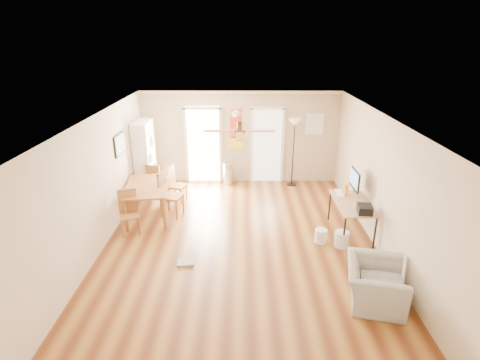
{
  "coord_description": "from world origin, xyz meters",
  "views": [
    {
      "loc": [
        0.03,
        -6.7,
        4.01
      ],
      "look_at": [
        0.0,
        0.6,
        1.15
      ],
      "focal_mm": 27.87,
      "sensor_mm": 36.0,
      "label": 1
    }
  ],
  "objects_px": {
    "dining_chair_right_b": "(172,194)",
    "torchiere_lamp": "(293,153)",
    "dining_chair_near": "(129,213)",
    "computer_desk": "(351,218)",
    "dining_table": "(148,201)",
    "wastebasket_b": "(341,239)",
    "wastebasket_a": "(321,236)",
    "dining_chair_right_a": "(177,184)",
    "dining_chair_far": "(157,180)",
    "printer": "(365,209)",
    "bookshelf": "(145,157)",
    "armchair": "(375,284)",
    "trash_can": "(228,174)"
  },
  "relations": [
    {
      "from": "dining_chair_right_b",
      "to": "torchiere_lamp",
      "type": "bearing_deg",
      "value": -42.55
    },
    {
      "from": "trash_can",
      "to": "printer",
      "type": "bearing_deg",
      "value": -50.18
    },
    {
      "from": "computer_desk",
      "to": "wastebasket_b",
      "type": "distance_m",
      "value": 0.64
    },
    {
      "from": "dining_table",
      "to": "wastebasket_b",
      "type": "distance_m",
      "value": 4.42
    },
    {
      "from": "armchair",
      "to": "dining_chair_far",
      "type": "bearing_deg",
      "value": 60.27
    },
    {
      "from": "trash_can",
      "to": "wastebasket_b",
      "type": "distance_m",
      "value": 4.15
    },
    {
      "from": "trash_can",
      "to": "dining_chair_right_b",
      "type": "bearing_deg",
      "value": -122.21
    },
    {
      "from": "wastebasket_b",
      "to": "bookshelf",
      "type": "bearing_deg",
      "value": 148.45
    },
    {
      "from": "trash_can",
      "to": "torchiere_lamp",
      "type": "xyz_separation_m",
      "value": [
        1.81,
        -0.06,
        0.64
      ]
    },
    {
      "from": "wastebasket_a",
      "to": "armchair",
      "type": "xyz_separation_m",
      "value": [
        0.48,
        -1.82,
        0.19
      ]
    },
    {
      "from": "dining_chair_right_a",
      "to": "dining_chair_far",
      "type": "height_order",
      "value": "dining_chair_far"
    },
    {
      "from": "dining_table",
      "to": "dining_chair_near",
      "type": "relative_size",
      "value": 1.63
    },
    {
      "from": "dining_table",
      "to": "wastebasket_a",
      "type": "relative_size",
      "value": 5.37
    },
    {
      "from": "dining_chair_far",
      "to": "torchiere_lamp",
      "type": "distance_m",
      "value": 3.78
    },
    {
      "from": "bookshelf",
      "to": "wastebasket_a",
      "type": "bearing_deg",
      "value": -51.03
    },
    {
      "from": "dining_table",
      "to": "torchiere_lamp",
      "type": "xyz_separation_m",
      "value": [
        3.61,
        1.98,
        0.56
      ]
    },
    {
      "from": "dining_table",
      "to": "printer",
      "type": "bearing_deg",
      "value": -15.97
    },
    {
      "from": "trash_can",
      "to": "computer_desk",
      "type": "distance_m",
      "value": 3.93
    },
    {
      "from": "torchiere_lamp",
      "to": "computer_desk",
      "type": "distance_m",
      "value": 2.99
    },
    {
      "from": "dining_chair_right_a",
      "to": "dining_chair_far",
      "type": "relative_size",
      "value": 0.99
    },
    {
      "from": "torchiere_lamp",
      "to": "printer",
      "type": "distance_m",
      "value": 3.44
    },
    {
      "from": "dining_chair_right_a",
      "to": "wastebasket_a",
      "type": "bearing_deg",
      "value": -104.88
    },
    {
      "from": "dining_table",
      "to": "bookshelf",
      "type": "bearing_deg",
      "value": 104.69
    },
    {
      "from": "torchiere_lamp",
      "to": "wastebasket_a",
      "type": "bearing_deg",
      "value": -86.27
    },
    {
      "from": "dining_chair_near",
      "to": "computer_desk",
      "type": "relative_size",
      "value": 0.69
    },
    {
      "from": "armchair",
      "to": "wastebasket_a",
      "type": "bearing_deg",
      "value": 28.58
    },
    {
      "from": "printer",
      "to": "wastebasket_a",
      "type": "relative_size",
      "value": 1.09
    },
    {
      "from": "dining_chair_right_b",
      "to": "trash_can",
      "type": "bearing_deg",
      "value": -16.98
    },
    {
      "from": "trash_can",
      "to": "wastebasket_b",
      "type": "bearing_deg",
      "value": -54.69
    },
    {
      "from": "dining_chair_right_a",
      "to": "computer_desk",
      "type": "relative_size",
      "value": 0.67
    },
    {
      "from": "dining_chair_far",
      "to": "torchiere_lamp",
      "type": "height_order",
      "value": "torchiere_lamp"
    },
    {
      "from": "dining_chair_right_b",
      "to": "wastebasket_a",
      "type": "bearing_deg",
      "value": -95.42
    },
    {
      "from": "printer",
      "to": "wastebasket_b",
      "type": "height_order",
      "value": "printer"
    },
    {
      "from": "computer_desk",
      "to": "wastebasket_a",
      "type": "xyz_separation_m",
      "value": [
        -0.69,
        -0.37,
        -0.22
      ]
    },
    {
      "from": "dining_chair_right_a",
      "to": "printer",
      "type": "bearing_deg",
      "value": -101.09
    },
    {
      "from": "dining_table",
      "to": "dining_chair_far",
      "type": "bearing_deg",
      "value": 91.79
    },
    {
      "from": "dining_table",
      "to": "armchair",
      "type": "height_order",
      "value": "dining_table"
    },
    {
      "from": "dining_chair_near",
      "to": "armchair",
      "type": "relative_size",
      "value": 0.93
    },
    {
      "from": "dining_table",
      "to": "printer",
      "type": "relative_size",
      "value": 4.94
    },
    {
      "from": "dining_chair_near",
      "to": "computer_desk",
      "type": "height_order",
      "value": "dining_chair_near"
    },
    {
      "from": "dining_chair_right_b",
      "to": "dining_chair_near",
      "type": "distance_m",
      "value": 1.15
    },
    {
      "from": "dining_chair_near",
      "to": "dining_chair_far",
      "type": "xyz_separation_m",
      "value": [
        0.17,
        1.93,
        -0.01
      ]
    },
    {
      "from": "computer_desk",
      "to": "dining_chair_far",
      "type": "bearing_deg",
      "value": 157.03
    },
    {
      "from": "computer_desk",
      "to": "wastebasket_b",
      "type": "relative_size",
      "value": 4.19
    },
    {
      "from": "printer",
      "to": "wastebasket_a",
      "type": "xyz_separation_m",
      "value": [
        -0.78,
        0.13,
        -0.67
      ]
    },
    {
      "from": "wastebasket_b",
      "to": "armchair",
      "type": "height_order",
      "value": "armchair"
    },
    {
      "from": "dining_chair_right_a",
      "to": "dining_chair_right_b",
      "type": "height_order",
      "value": "dining_chair_right_b"
    },
    {
      "from": "wastebasket_b",
      "to": "torchiere_lamp",
      "type": "bearing_deg",
      "value": 100.05
    },
    {
      "from": "wastebasket_a",
      "to": "wastebasket_b",
      "type": "relative_size",
      "value": 0.88
    },
    {
      "from": "dining_chair_far",
      "to": "trash_can",
      "type": "relative_size",
      "value": 1.49
    }
  ]
}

